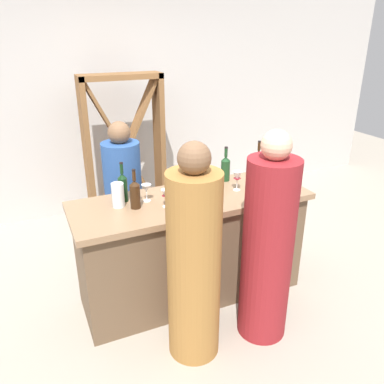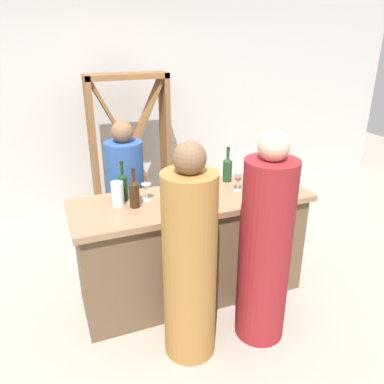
% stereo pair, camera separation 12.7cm
% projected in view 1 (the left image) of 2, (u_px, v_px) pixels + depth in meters
% --- Properties ---
extents(ground_plane, '(12.00, 12.00, 0.00)m').
position_uv_depth(ground_plane, '(192.00, 292.00, 3.54)').
color(ground_plane, '#9E9384').
extents(back_wall, '(8.00, 0.10, 2.80)m').
position_uv_depth(back_wall, '(120.00, 100.00, 4.85)').
color(back_wall, '#BCB7B2').
rests_on(back_wall, ground).
extents(bar_counter, '(1.97, 0.70, 0.94)m').
position_uv_depth(bar_counter, '(192.00, 247.00, 3.36)').
color(bar_counter, brown).
rests_on(bar_counter, ground).
extents(wine_rack, '(0.92, 0.28, 1.77)m').
position_uv_depth(wine_rack, '(125.00, 152.00, 4.54)').
color(wine_rack, brown).
rests_on(wine_rack, ground).
extents(wine_bottle_leftmost_dark_green, '(0.07, 0.07, 0.33)m').
position_uv_depth(wine_bottle_leftmost_dark_green, '(123.00, 187.00, 3.07)').
color(wine_bottle_leftmost_dark_green, black).
rests_on(wine_bottle_leftmost_dark_green, bar_counter).
extents(wine_bottle_second_left_amber_brown, '(0.08, 0.08, 0.31)m').
position_uv_depth(wine_bottle_second_left_amber_brown, '(135.00, 194.00, 2.95)').
color(wine_bottle_second_left_amber_brown, '#331E0F').
rests_on(wine_bottle_second_left_amber_brown, bar_counter).
extents(wine_bottle_center_olive_green, '(0.08, 0.08, 0.32)m').
position_uv_depth(wine_bottle_center_olive_green, '(225.00, 168.00, 3.50)').
color(wine_bottle_center_olive_green, '#193D1E').
rests_on(wine_bottle_center_olive_green, bar_counter).
extents(wine_bottle_second_right_amber_brown, '(0.08, 0.08, 0.32)m').
position_uv_depth(wine_bottle_second_right_amber_brown, '(258.00, 162.00, 3.66)').
color(wine_bottle_second_right_amber_brown, '#331E0F').
rests_on(wine_bottle_second_right_amber_brown, bar_counter).
extents(wine_glass_near_left, '(0.08, 0.08, 0.15)m').
position_uv_depth(wine_glass_near_left, '(278.00, 179.00, 3.28)').
color(wine_glass_near_left, white).
rests_on(wine_glass_near_left, bar_counter).
extents(wine_glass_near_center, '(0.08, 0.08, 0.14)m').
position_uv_depth(wine_glass_near_center, '(166.00, 195.00, 2.98)').
color(wine_glass_near_center, white).
rests_on(wine_glass_near_center, bar_counter).
extents(wine_glass_near_right, '(0.08, 0.08, 0.17)m').
position_uv_depth(wine_glass_near_right, '(237.00, 177.00, 3.28)').
color(wine_glass_near_right, white).
rests_on(wine_glass_near_right, bar_counter).
extents(wine_glass_far_left, '(0.06, 0.06, 0.13)m').
position_uv_depth(wine_glass_far_left, '(176.00, 187.00, 3.14)').
color(wine_glass_far_left, white).
rests_on(wine_glass_far_left, bar_counter).
extents(wine_glass_far_center, '(0.08, 0.08, 0.14)m').
position_uv_depth(wine_glass_far_center, '(146.00, 189.00, 3.08)').
color(wine_glass_far_center, white).
rests_on(wine_glass_far_center, bar_counter).
extents(water_pitcher, '(0.10, 0.10, 0.19)m').
position_uv_depth(water_pitcher, '(118.00, 195.00, 2.98)').
color(water_pitcher, silver).
rests_on(water_pitcher, bar_counter).
extents(person_left_guest, '(0.40, 0.40, 1.60)m').
position_uv_depth(person_left_guest, '(194.00, 264.00, 2.64)').
color(person_left_guest, '#9E6B33').
rests_on(person_left_guest, ground).
extents(person_center_guest, '(0.40, 0.40, 1.62)m').
position_uv_depth(person_center_guest, '(267.00, 248.00, 2.82)').
color(person_center_guest, maroon).
rests_on(person_center_guest, ground).
extents(person_server_behind, '(0.44, 0.44, 1.46)m').
position_uv_depth(person_server_behind, '(124.00, 202.00, 3.74)').
color(person_server_behind, '#284C8C').
rests_on(person_server_behind, ground).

